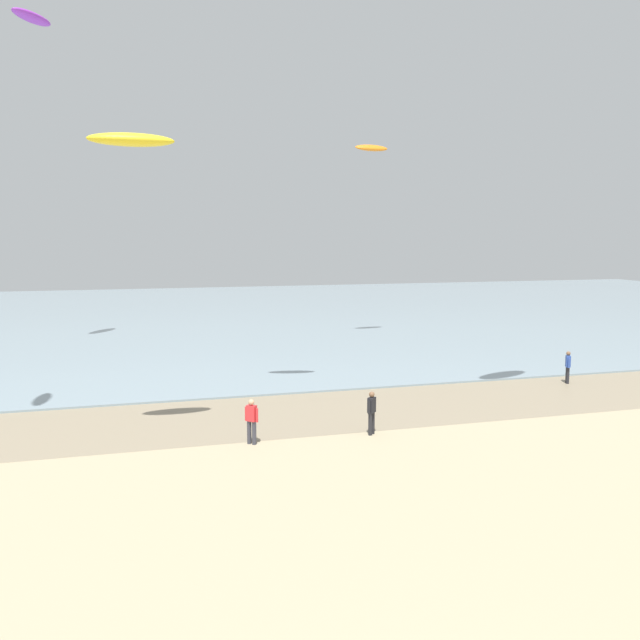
# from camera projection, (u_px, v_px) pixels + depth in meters

# --- Properties ---
(wet_sand_strip) EXTENTS (120.00, 6.97, 0.01)m
(wet_sand_strip) POSITION_uv_depth(u_px,v_px,m) (254.00, 416.00, 28.53)
(wet_sand_strip) COLOR gray
(wet_sand_strip) RESTS_ON ground
(sea) EXTENTS (160.00, 70.00, 0.10)m
(sea) POSITION_uv_depth(u_px,v_px,m) (184.00, 315.00, 65.24)
(sea) COLOR #7F939E
(sea) RESTS_ON ground
(person_mid_beach) EXTENTS (0.44, 0.42, 1.71)m
(person_mid_beach) POSITION_uv_depth(u_px,v_px,m) (252.00, 420.00, 24.64)
(person_mid_beach) COLOR #383842
(person_mid_beach) RESTS_ON ground
(person_by_waterline) EXTENTS (0.43, 0.43, 1.71)m
(person_by_waterline) POSITION_uv_depth(u_px,v_px,m) (372.00, 412.00, 25.84)
(person_by_waterline) COLOR #232328
(person_by_waterline) RESTS_ON ground
(person_right_flank) EXTENTS (0.36, 0.52, 1.71)m
(person_right_flank) POSITION_uv_depth(u_px,v_px,m) (568.00, 366.00, 34.93)
(person_right_flank) COLOR #232328
(person_right_flank) RESTS_ON ground
(kite_aloft_0) EXTENTS (3.02, 1.05, 0.55)m
(kite_aloft_0) POSITION_uv_depth(u_px,v_px,m) (131.00, 140.00, 23.20)
(kite_aloft_0) COLOR yellow
(kite_aloft_2) EXTENTS (2.65, 1.18, 0.71)m
(kite_aloft_2) POSITION_uv_depth(u_px,v_px,m) (371.00, 148.00, 48.00)
(kite_aloft_2) COLOR orange
(kite_aloft_5) EXTENTS (2.73, 3.45, 0.61)m
(kite_aloft_5) POSITION_uv_depth(u_px,v_px,m) (32.00, 17.00, 41.85)
(kite_aloft_5) COLOR purple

